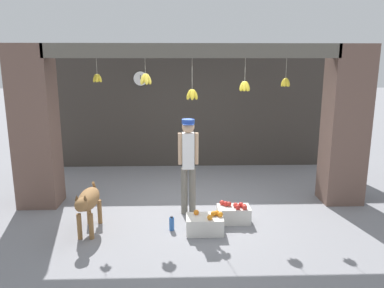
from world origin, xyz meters
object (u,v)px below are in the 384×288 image
wall_clock (141,79)px  shopkeeper (188,159)px  dog (88,201)px  water_bottle (172,224)px  fruit_crate_oranges (205,224)px  fruit_crate_apples (234,213)px

wall_clock → shopkeeper: bearing=-70.2°
dog → water_bottle: size_ratio=4.54×
shopkeeper → water_bottle: bearing=66.8°
wall_clock → water_bottle: bearing=-77.6°
shopkeeper → wall_clock: (-1.07, 2.98, 1.20)m
fruit_crate_oranges → fruit_crate_apples: size_ratio=1.06×
dog → wall_clock: (0.47, 3.67, 1.67)m
fruit_crate_apples → wall_clock: (-1.81, 3.36, 2.03)m
dog → water_bottle: (1.27, 0.03, -0.40)m
fruit_crate_oranges → water_bottle: fruit_crate_oranges is taller
fruit_crate_apples → water_bottle: (-1.01, -0.27, -0.04)m
shopkeeper → water_bottle: shopkeeper is taller
dog → fruit_crate_apples: 2.32m
fruit_crate_oranges → wall_clock: (-1.31, 3.74, 2.04)m
shopkeeper → fruit_crate_apples: size_ratio=3.11×
fruit_crate_apples → fruit_crate_oranges: bearing=-143.1°
shopkeeper → wall_clock: size_ratio=4.65×
fruit_crate_oranges → fruit_crate_apples: (0.50, 0.37, 0.01)m
water_bottle → wall_clock: bearing=102.4°
wall_clock → fruit_crate_oranges: bearing=-70.7°
water_bottle → dog: bearing=-178.7°
fruit_crate_oranges → fruit_crate_apples: bearing=36.9°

